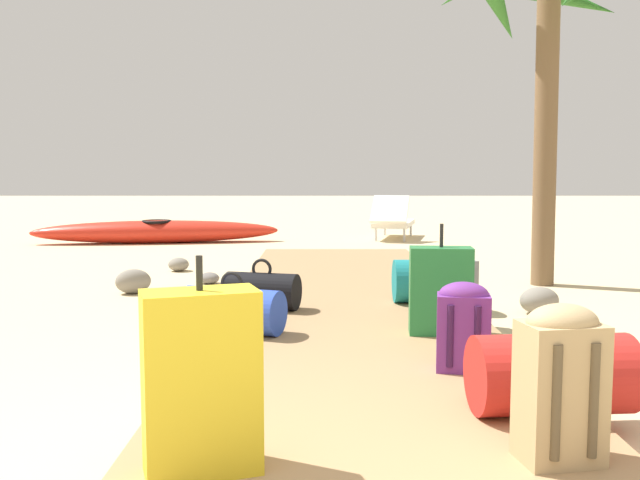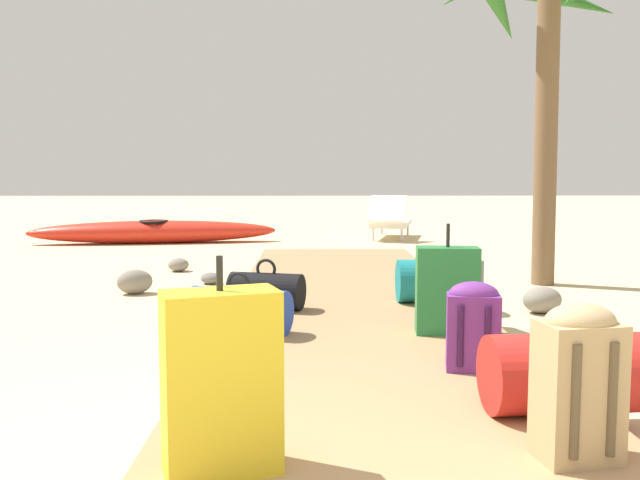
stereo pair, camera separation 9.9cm
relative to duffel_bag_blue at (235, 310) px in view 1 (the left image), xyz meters
The scene contains 18 objects.
ground_plane 0.91m from the duffel_bag_blue, 23.56° to the left, with size 60.00×60.00×0.00m, color #D1BA8C.
boardwalk 1.41m from the duffel_bag_blue, 54.47° to the left, with size 1.96×7.81×0.08m, color #9E7A51.
duffel_bag_blue is the anchor object (origin of this frame).
duffel_bag_black 0.81m from the duffel_bag_blue, 80.67° to the left, with size 0.63×0.43×0.40m.
backpack_purple 1.62m from the duffel_bag_blue, 33.25° to the right, with size 0.30×0.23×0.48m.
duffel_bag_teal 1.84m from the duffel_bag_blue, 35.31° to the left, with size 0.63×0.36×0.46m.
suitcase_yellow 2.15m from the duffel_bag_blue, 85.51° to the right, with size 0.45×0.33×0.77m.
backpack_tan 2.52m from the duffel_bag_blue, 54.49° to the right, with size 0.32×0.26×0.59m.
suitcase_green 1.39m from the duffel_bag_blue, ahead, with size 0.42×0.24×0.73m.
duffel_bag_red 2.23m from the duffel_bag_blue, 43.96° to the right, with size 0.72×0.40×0.47m.
backpack_grey 1.62m from the duffel_bag_blue, 16.63° to the left, with size 0.37×0.31×0.51m.
palm_tree_far_right 4.54m from the duffel_bag_blue, 40.81° to the left, with size 2.19×2.28×3.49m.
lounge_chair 7.59m from the duffel_bag_blue, 75.86° to the left, with size 0.94×1.66×0.77m.
kayak 7.00m from the duffel_bag_blue, 107.38° to the left, with size 4.03×1.21×0.37m.
rock_left_near 2.27m from the duffel_bag_blue, 121.58° to the left, with size 0.33×0.24×0.23m, color gray.
rock_right_far 2.57m from the duffel_bag_blue, 22.95° to the left, with size 0.35×0.27×0.22m, color gray.
rock_left_mid 3.59m from the duffel_bag_blue, 107.27° to the left, with size 0.24×0.24×0.16m, color gray.
rock_left_far 2.58m from the duffel_bag_blue, 102.52° to the left, with size 0.20×0.23×0.12m, color slate.
Camera 1 is at (-0.23, -1.70, 1.13)m, focal length 38.40 mm.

